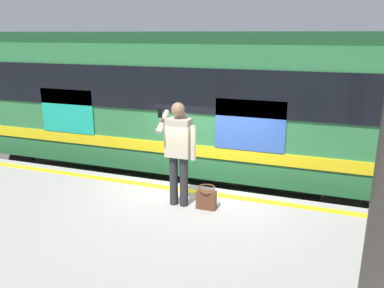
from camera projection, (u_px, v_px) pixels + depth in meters
The scene contains 8 objects.
ground_plane at pixel (198, 239), 7.60m from camera, with size 24.83×24.83×0.00m, color #4C4742.
platform at pixel (145, 282), 5.37m from camera, with size 16.43×4.57×1.13m, color gray.
safety_line at pixel (193, 191), 7.01m from camera, with size 16.10×0.16×0.01m, color yellow.
track_rail_near at pixel (220, 203), 8.98m from camera, with size 21.35×0.08×0.16m, color slate.
track_rail_far at pixel (234, 182), 10.28m from camera, with size 21.35×0.08×0.16m, color slate.
train_carriage at pixel (177, 96), 9.40m from camera, with size 12.03×3.05×3.78m.
passenger at pixel (179, 146), 6.20m from camera, with size 0.57×0.55×1.74m.
handbag at pixel (206, 198), 6.29m from camera, with size 0.32×0.29×0.38m.
Camera 1 is at (-2.17, 6.42, 3.91)m, focal length 36.02 mm.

